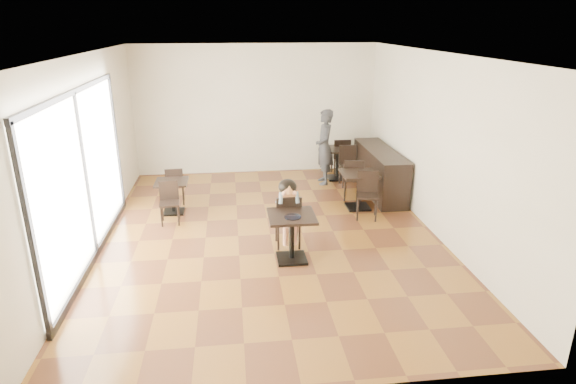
{
  "coord_description": "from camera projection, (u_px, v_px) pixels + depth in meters",
  "views": [
    {
      "loc": [
        -0.64,
        -8.03,
        3.68
      ],
      "look_at": [
        0.27,
        -0.53,
        1.0
      ],
      "focal_mm": 30.0,
      "sensor_mm": 36.0,
      "label": 1
    }
  ],
  "objects": [
    {
      "name": "plate",
      "position": [
        293.0,
        217.0,
        7.53
      ],
      "size": [
        0.27,
        0.27,
        0.02
      ],
      "primitive_type": "cylinder",
      "color": "black",
      "rests_on": "child_table"
    },
    {
      "name": "wall_front",
      "position": [
        304.0,
        255.0,
        4.54
      ],
      "size": [
        6.0,
        0.01,
        3.2
      ],
      "primitive_type": "cube",
      "color": "#EEE4D0",
      "rests_on": "floor"
    },
    {
      "name": "child",
      "position": [
        288.0,
        213.0,
        8.2
      ],
      "size": [
        0.43,
        0.6,
        1.19
      ],
      "primitive_type": null,
      "color": "slate",
      "rests_on": "child_chair"
    },
    {
      "name": "chair_back_b",
      "position": [
        349.0,
        166.0,
        11.31
      ],
      "size": [
        0.43,
        0.43,
        0.93
      ],
      "primitive_type": null,
      "rotation": [
        0.0,
        0.0,
        -0.01
      ],
      "color": "black",
      "rests_on": "floor"
    },
    {
      "name": "wall_left",
      "position": [
        88.0,
        155.0,
        7.94
      ],
      "size": [
        0.01,
        8.0,
        3.2
      ],
      "primitive_type": "cube",
      "color": "#EEE4D0",
      "rests_on": "floor"
    },
    {
      "name": "child_table",
      "position": [
        292.0,
        238.0,
        7.75
      ],
      "size": [
        0.75,
        0.75,
        0.79
      ],
      "primitive_type": null,
      "color": "black",
      "rests_on": "floor"
    },
    {
      "name": "service_counter",
      "position": [
        380.0,
        171.0,
        10.82
      ],
      "size": [
        0.6,
        2.4,
        1.0
      ],
      "primitive_type": "cube",
      "color": "black",
      "rests_on": "floor"
    },
    {
      "name": "chair_mid_b",
      "position": [
        367.0,
        196.0,
        9.41
      ],
      "size": [
        0.51,
        0.51,
        0.92
      ],
      "primitive_type": null,
      "rotation": [
        0.0,
        0.0,
        -0.26
      ],
      "color": "black",
      "rests_on": "floor"
    },
    {
      "name": "cafe_table_left",
      "position": [
        173.0,
        197.0,
        9.72
      ],
      "size": [
        0.68,
        0.68,
        0.67
      ],
      "primitive_type": null,
      "rotation": [
        0.0,
        0.0,
        0.07
      ],
      "color": "black",
      "rests_on": "floor"
    },
    {
      "name": "adult_patron",
      "position": [
        324.0,
        147.0,
        11.34
      ],
      "size": [
        0.43,
        0.65,
        1.78
      ],
      "primitive_type": "imported",
      "rotation": [
        0.0,
        0.0,
        -1.58
      ],
      "color": "#35353A",
      "rests_on": "floor"
    },
    {
      "name": "chair_left_b",
      "position": [
        169.0,
        203.0,
        9.18
      ],
      "size": [
        0.39,
        0.39,
        0.81
      ],
      "primitive_type": null,
      "rotation": [
        0.0,
        0.0,
        0.07
      ],
      "color": "black",
      "rests_on": "floor"
    },
    {
      "name": "chair_back_a",
      "position": [
        340.0,
        156.0,
        12.17
      ],
      "size": [
        0.43,
        0.43,
        0.93
      ],
      "primitive_type": null,
      "rotation": [
        0.0,
        0.0,
        3.13
      ],
      "color": "black",
      "rests_on": "floor"
    },
    {
      "name": "wall_right",
      "position": [
        436.0,
        145.0,
        8.62
      ],
      "size": [
        0.01,
        8.0,
        3.2
      ],
      "primitive_type": "cube",
      "color": "#EEE4D0",
      "rests_on": "floor"
    },
    {
      "name": "child_chair",
      "position": [
        288.0,
        220.0,
        8.24
      ],
      "size": [
        0.43,
        0.43,
        0.95
      ],
      "primitive_type": null,
      "rotation": [
        0.0,
        0.0,
        3.14
      ],
      "color": "black",
      "rests_on": "floor"
    },
    {
      "name": "wall_back",
      "position": [
        256.0,
        110.0,
        12.02
      ],
      "size": [
        6.0,
        0.01,
        3.2
      ],
      "primitive_type": "cube",
      "color": "#EEE4D0",
      "rests_on": "floor"
    },
    {
      "name": "pizza_slice",
      "position": [
        289.0,
        193.0,
        7.88
      ],
      "size": [
        0.28,
        0.21,
        0.06
      ],
      "primitive_type": null,
      "color": "#DDC869",
      "rests_on": "child"
    },
    {
      "name": "chair_left_a",
      "position": [
        175.0,
        185.0,
        10.21
      ],
      "size": [
        0.39,
        0.39,
        0.81
      ],
      "primitive_type": null,
      "rotation": [
        0.0,
        0.0,
        3.22
      ],
      "color": "black",
      "rests_on": "floor"
    },
    {
      "name": "cafe_table_mid",
      "position": [
        359.0,
        191.0,
        9.95
      ],
      "size": [
        0.89,
        0.89,
        0.77
      ],
      "primitive_type": null,
      "rotation": [
        0.0,
        0.0,
        -0.26
      ],
      "color": "black",
      "rests_on": "floor"
    },
    {
      "name": "storefront_window",
      "position": [
        83.0,
        176.0,
        7.55
      ],
      "size": [
        0.04,
        4.5,
        2.6
      ],
      "primitive_type": "cube",
      "color": "white",
      "rests_on": "floor"
    },
    {
      "name": "ceiling",
      "position": [
        268.0,
        53.0,
        7.75
      ],
      "size": [
        6.0,
        8.0,
        0.01
      ],
      "primitive_type": "cube",
      "color": "silver",
      "rests_on": "floor"
    },
    {
      "name": "chair_mid_a",
      "position": [
        353.0,
        179.0,
        10.44
      ],
      "size": [
        0.51,
        0.51,
        0.92
      ],
      "primitive_type": null,
      "rotation": [
        0.0,
        0.0,
        2.88
      ],
      "color": "black",
      "rests_on": "floor"
    },
    {
      "name": "cafe_table_back",
      "position": [
        337.0,
        163.0,
        11.83
      ],
      "size": [
        0.74,
        0.74,
        0.78
      ],
      "primitive_type": null,
      "rotation": [
        0.0,
        0.0,
        -0.01
      ],
      "color": "black",
      "rests_on": "floor"
    },
    {
      "name": "floor",
      "position": [
        270.0,
        234.0,
        8.82
      ],
      "size": [
        6.0,
        8.0,
        0.01
      ],
      "primitive_type": "cube",
      "color": "brown",
      "rests_on": "ground"
    }
  ]
}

